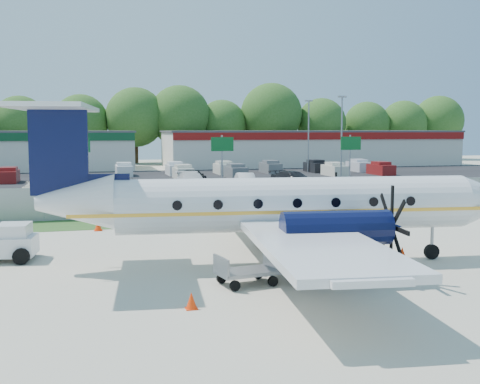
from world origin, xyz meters
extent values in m
plane|color=beige|center=(0.00, 0.00, 0.00)|extent=(170.00, 170.00, 0.00)
cube|color=#2D561E|center=(0.00, 12.00, 0.01)|extent=(170.00, 4.00, 0.02)
cube|color=black|center=(0.00, 19.00, 0.01)|extent=(170.00, 8.00, 0.02)
cube|color=black|center=(0.00, 40.00, 0.01)|extent=(170.00, 32.00, 0.02)
cube|color=gray|center=(0.00, 14.00, 1.00)|extent=(120.00, 0.02, 1.90)
cube|color=gray|center=(0.00, 14.00, 1.98)|extent=(120.00, 0.06, 0.06)
cube|color=gray|center=(0.00, 14.00, 0.05)|extent=(120.00, 0.06, 0.06)
cube|color=silver|center=(26.00, 62.00, 2.50)|extent=(44.00, 12.00, 5.00)
cube|color=#474749|center=(26.00, 62.00, 5.12)|extent=(44.40, 12.40, 0.24)
cube|color=maroon|center=(26.00, 55.90, 4.50)|extent=(44.00, 0.20, 1.00)
cylinder|color=gray|center=(-8.00, 23.00, 2.50)|extent=(0.14, 0.14, 5.00)
cube|color=#0C5923|center=(-8.00, 22.85, 4.30)|extent=(1.80, 0.08, 1.10)
cylinder|color=gray|center=(3.00, 23.00, 2.50)|extent=(0.14, 0.14, 5.00)
cube|color=#0C5923|center=(3.00, 22.85, 4.30)|extent=(1.80, 0.08, 1.10)
cylinder|color=gray|center=(14.00, 23.00, 2.50)|extent=(0.14, 0.14, 5.00)
cube|color=#0C5923|center=(14.00, 22.85, 4.30)|extent=(1.80, 0.08, 1.10)
cylinder|color=gray|center=(20.00, 38.00, 4.50)|extent=(0.18, 0.18, 9.00)
cube|color=gray|center=(20.00, 38.00, 9.00)|extent=(0.90, 0.35, 0.18)
cylinder|color=gray|center=(20.00, 48.00, 4.50)|extent=(0.18, 0.18, 9.00)
cube|color=gray|center=(20.00, 48.00, 9.00)|extent=(0.90, 0.35, 0.18)
cylinder|color=silver|center=(0.58, -0.56, 2.46)|extent=(14.44, 3.73, 2.17)
cone|color=silver|center=(-8.00, 0.39, 2.69)|extent=(3.19, 2.49, 2.17)
cube|color=silver|center=(0.01, -0.50, 1.83)|extent=(5.85, 20.40, 0.25)
cylinder|color=black|center=(0.90, -3.93, 2.00)|extent=(4.00, 1.68, 1.26)
cylinder|color=black|center=(1.63, 2.66, 2.00)|extent=(4.00, 1.68, 1.26)
cube|color=black|center=(-8.57, 0.45, 4.63)|extent=(2.18, 0.44, 3.32)
cube|color=silver|center=(-8.68, 0.47, 6.29)|extent=(3.51, 7.35, 0.16)
cylinder|color=gray|center=(6.49, -1.21, 0.74)|extent=(0.14, 0.14, 1.49)
cylinder|color=black|center=(6.49, -1.21, 0.32)|extent=(0.66, 0.28, 0.64)
cylinder|color=black|center=(-0.35, -3.79, 0.37)|extent=(0.78, 0.54, 0.73)
cylinder|color=black|center=(0.38, 2.80, 0.37)|extent=(0.78, 0.54, 0.73)
cube|color=silver|center=(-11.13, 3.11, 0.63)|extent=(3.05, 2.05, 0.80)
cube|color=silver|center=(-10.56, 3.05, 1.26)|extent=(1.43, 1.63, 0.57)
cube|color=black|center=(-10.05, 2.98, 1.28)|extent=(0.36, 1.28, 0.46)
cylinder|color=black|center=(-10.21, 2.10, 0.34)|extent=(0.71, 0.33, 0.69)
cylinder|color=black|center=(-10.00, 3.88, 0.34)|extent=(0.71, 0.33, 0.69)
cube|color=gray|center=(-2.20, -3.30, 0.47)|extent=(2.28, 1.61, 0.13)
cube|color=gray|center=(-3.17, -3.48, 0.78)|extent=(0.31, 1.25, 0.63)
cube|color=gray|center=(-1.22, -3.12, 0.78)|extent=(0.31, 1.25, 0.63)
cylinder|color=black|center=(-2.81, -4.00, 0.19)|extent=(0.39, 0.19, 0.38)
cylinder|color=black|center=(-3.02, -2.87, 0.19)|extent=(0.39, 0.19, 0.38)
cylinder|color=black|center=(-1.37, -3.74, 0.19)|extent=(0.39, 0.19, 0.38)
cylinder|color=black|center=(-1.58, -2.61, 0.19)|extent=(0.39, 0.19, 0.38)
cube|color=gray|center=(1.47, -2.19, 0.47)|extent=(2.15, 1.36, 0.13)
cube|color=gray|center=(0.48, -2.13, 0.78)|extent=(0.15, 1.26, 0.63)
cube|color=gray|center=(2.46, -2.24, 0.78)|extent=(0.15, 1.26, 0.63)
cylinder|color=black|center=(0.71, -2.72, 0.19)|extent=(0.38, 0.15, 0.38)
cylinder|color=black|center=(0.77, -1.57, 0.19)|extent=(0.38, 0.15, 0.38)
cylinder|color=black|center=(2.17, -2.80, 0.19)|extent=(0.38, 0.15, 0.38)
cylinder|color=black|center=(2.23, -1.65, 0.19)|extent=(0.38, 0.15, 0.38)
cone|color=#FF3608|center=(5.17, -1.11, 0.29)|extent=(0.38, 0.38, 0.57)
cube|color=#FF3608|center=(5.17, -1.11, 0.02)|extent=(0.40, 0.40, 0.03)
cone|color=#FF3608|center=(-4.60, -5.62, 0.26)|extent=(0.35, 0.35, 0.52)
cube|color=#FF3608|center=(-4.60, -5.62, 0.01)|extent=(0.37, 0.37, 0.03)
cone|color=#FF3608|center=(-6.97, 9.72, 0.31)|extent=(0.41, 0.41, 0.62)
cube|color=#FF3608|center=(-6.97, 9.72, 0.02)|extent=(0.43, 0.43, 0.03)
imported|color=black|center=(9.28, 21.00, 0.00)|extent=(4.88, 2.14, 1.56)
imported|color=beige|center=(-10.97, 28.75, 0.00)|extent=(3.16, 6.01, 1.66)
imported|color=black|center=(-4.32, 29.11, 0.00)|extent=(3.61, 5.49, 1.40)
imported|color=silver|center=(1.46, 28.19, 0.00)|extent=(2.45, 5.89, 1.70)
imported|color=silver|center=(6.80, 29.76, 0.00)|extent=(2.02, 4.55, 1.45)
imported|color=black|center=(11.22, 29.08, 0.00)|extent=(3.79, 5.88, 1.58)
imported|color=navy|center=(-9.56, 34.26, 0.00)|extent=(3.18, 5.10, 1.38)
imported|color=black|center=(2.68, 34.55, 0.00)|extent=(3.93, 5.64, 1.52)
camera|label=1|loc=(-7.73, -23.33, 5.49)|focal=45.00mm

